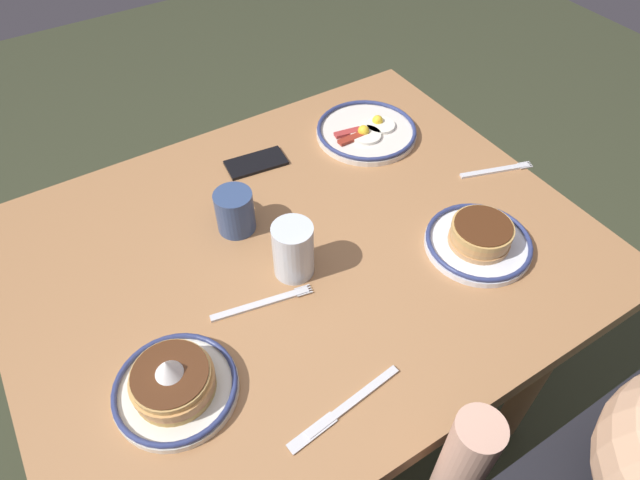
% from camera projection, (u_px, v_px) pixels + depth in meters
% --- Properties ---
extents(ground_plane, '(6.00, 6.00, 0.00)m').
position_uv_depth(ground_plane, '(307.00, 409.00, 1.70)').
color(ground_plane, '#353A26').
extents(dining_table, '(1.18, 0.94, 0.76)m').
position_uv_depth(dining_table, '(302.00, 275.00, 1.21)').
color(dining_table, '#A37147').
rests_on(dining_table, ground_plane).
extents(plate_near_main, '(0.26, 0.26, 0.04)m').
position_uv_depth(plate_near_main, '(367.00, 131.00, 1.40)').
color(plate_near_main, silver).
rests_on(plate_near_main, dining_table).
extents(plate_center_pancakes, '(0.22, 0.22, 0.06)m').
position_uv_depth(plate_center_pancakes, '(479.00, 239.00, 1.13)').
color(plate_center_pancakes, white).
rests_on(plate_center_pancakes, dining_table).
extents(plate_far_companion, '(0.21, 0.21, 0.10)m').
position_uv_depth(plate_far_companion, '(174.00, 384.00, 0.90)').
color(plate_far_companion, silver).
rests_on(plate_far_companion, dining_table).
extents(coffee_mug, '(0.08, 0.11, 0.10)m').
position_uv_depth(coffee_mug, '(234.00, 210.00, 1.15)').
color(coffee_mug, '#334772').
rests_on(coffee_mug, dining_table).
extents(drinking_glass, '(0.08, 0.08, 0.12)m').
position_uv_depth(drinking_glass, '(293.00, 252.00, 1.06)').
color(drinking_glass, silver).
rests_on(drinking_glass, dining_table).
extents(cell_phone, '(0.15, 0.09, 0.01)m').
position_uv_depth(cell_phone, '(256.00, 163.00, 1.32)').
color(cell_phone, black).
rests_on(cell_phone, dining_table).
extents(fork_near, '(0.20, 0.06, 0.01)m').
position_uv_depth(fork_near, '(263.00, 303.00, 1.04)').
color(fork_near, silver).
rests_on(fork_near, dining_table).
extents(fork_far, '(0.18, 0.07, 0.01)m').
position_uv_depth(fork_far, '(497.00, 170.00, 1.31)').
color(fork_far, silver).
rests_on(fork_far, dining_table).
extents(butter_knife, '(0.23, 0.04, 0.01)m').
position_uv_depth(butter_knife, '(345.00, 407.00, 0.90)').
color(butter_knife, silver).
rests_on(butter_knife, dining_table).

